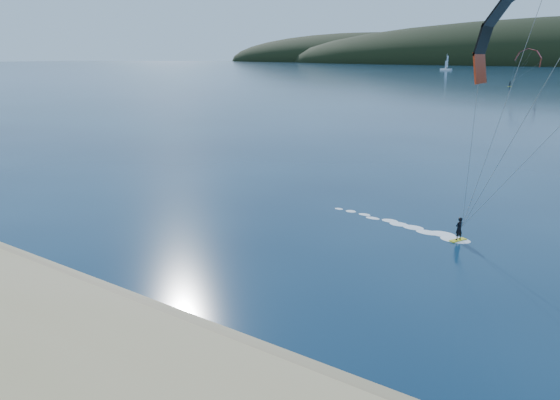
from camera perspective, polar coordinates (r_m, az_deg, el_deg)
name	(u,v)px	position (r m, az deg, el deg)	size (l,w,h in m)	color
ground	(75,368)	(23.27, -20.99, -16.37)	(1800.00, 1800.00, 0.00)	#061B32
wet_sand	(162,321)	(25.56, -12.47, -12.53)	(220.00, 2.50, 0.10)	#81684B
kitesurfer_near	(551,67)	(27.76, 26.92, 12.51)	(20.24, 9.56, 14.78)	yellow
kitesurfer_far	(528,62)	(218.92, 24.91, 13.24)	(11.93, 6.37, 12.60)	yellow
sailboat	(446,69)	(439.31, 17.30, 13.20)	(8.84, 5.68, 12.55)	white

